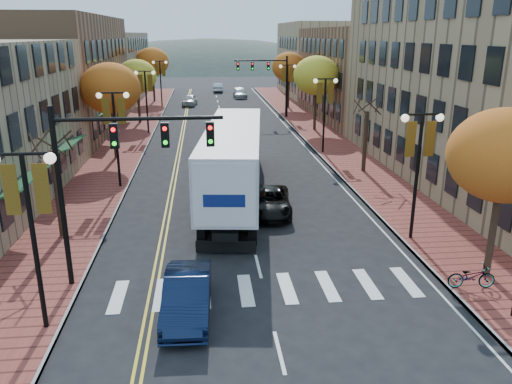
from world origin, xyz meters
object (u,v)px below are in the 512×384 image
object	(u,v)px
navy_sedan	(187,296)
black_suv	(270,201)
semi_truck	(235,154)
bicycle	(471,276)

from	to	relation	value
navy_sedan	black_suv	world-z (taller)	navy_sedan
semi_truck	bicycle	size ratio (longest dim) A/B	10.10
semi_truck	black_suv	bearing A→B (deg)	-55.36
semi_truck	black_suv	size ratio (longest dim) A/B	3.72
black_suv	bicycle	bearing A→B (deg)	-49.72
semi_truck	bicycle	distance (m)	15.07
navy_sedan	bicycle	world-z (taller)	navy_sedan
black_suv	bicycle	size ratio (longest dim) A/B	2.72
semi_truck	black_suv	xyz separation A→B (m)	(1.67, -3.14, -1.93)
semi_truck	navy_sedan	distance (m)	13.45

